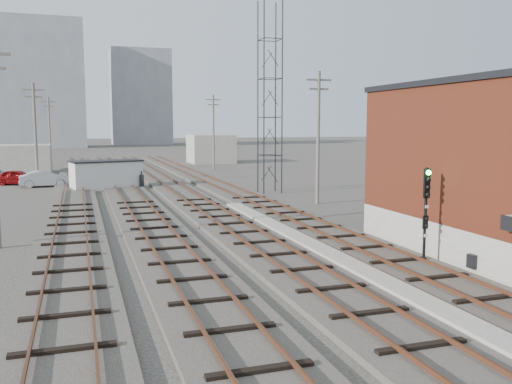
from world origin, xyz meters
name	(u,v)px	position (x,y,z in m)	size (l,w,h in m)	color
ground	(158,170)	(0.00, 60.00, 0.00)	(320.00, 320.00, 0.00)	#282621
track_right	(221,187)	(2.50, 39.00, 0.11)	(3.20, 90.00, 0.39)	#332D28
track_mid_right	(175,189)	(-1.50, 39.00, 0.11)	(3.20, 90.00, 0.39)	#332D28
track_mid_left	(126,191)	(-5.50, 39.00, 0.11)	(3.20, 90.00, 0.39)	#332D28
track_left	(74,192)	(-9.50, 39.00, 0.11)	(3.20, 90.00, 0.39)	#332D28
platform_curb	(326,254)	(0.50, 14.00, 0.13)	(0.90, 28.00, 0.26)	gray
brick_building	(505,169)	(7.50, 12.00, 3.63)	(6.54, 12.20, 7.22)	gray
lattice_tower	(270,98)	(5.50, 35.00, 7.50)	(1.60, 1.60, 15.00)	black
utility_pole_left_b	(35,132)	(-12.50, 45.00, 4.80)	(1.80, 0.24, 9.00)	#595147
utility_pole_left_c	(50,130)	(-12.50, 70.00, 4.80)	(1.80, 0.24, 9.00)	#595147
utility_pole_right_a	(318,134)	(6.50, 28.00, 4.80)	(1.80, 0.24, 9.00)	#595147
utility_pole_right_b	(213,130)	(6.50, 58.00, 4.80)	(1.80, 0.24, 9.00)	#595147
apartment_left	(36,84)	(-18.00, 135.00, 15.00)	(22.00, 14.00, 30.00)	gray
apartment_right	(141,98)	(8.00, 150.00, 13.00)	(16.00, 12.00, 26.00)	gray
shed_left	(13,159)	(-16.00, 60.00, 1.60)	(8.00, 5.00, 3.20)	gray
shed_right	(211,149)	(9.00, 70.00, 2.00)	(6.00, 6.00, 4.00)	gray
signal_mast	(426,209)	(3.70, 11.85, 2.19)	(0.40, 0.40, 3.78)	gray
switch_stand	(142,181)	(-4.00, 40.71, 0.67)	(0.41, 0.41, 1.42)	black
site_trailer	(106,175)	(-6.86, 41.37, 1.23)	(6.23, 3.78, 2.44)	silver
car_red	(18,177)	(-14.37, 47.45, 0.69)	(1.62, 4.02, 1.37)	maroon
car_silver	(45,179)	(-11.87, 44.97, 0.71)	(1.50, 4.31, 1.42)	#9E9FA5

